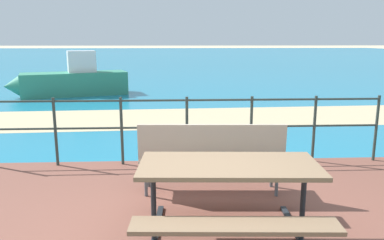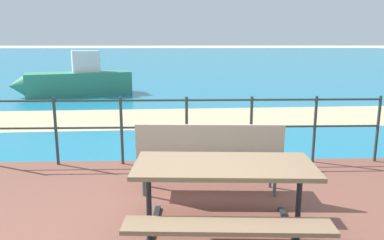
# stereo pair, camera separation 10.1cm
# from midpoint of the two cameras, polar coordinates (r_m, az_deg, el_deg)

# --- Properties ---
(sea_water) EXTENTS (90.00, 90.00, 0.01)m
(sea_water) POSITION_cam_midpoint_polar(r_m,az_deg,el_deg) (43.21, -2.66, 9.39)
(sea_water) COLOR teal
(sea_water) RESTS_ON ground
(beach_strip) EXTENTS (54.06, 5.09, 0.01)m
(beach_strip) POSITION_cam_midpoint_polar(r_m,az_deg,el_deg) (9.55, -1.87, 0.31)
(beach_strip) COLOR tan
(beach_strip) RESTS_ON ground
(picnic_table) EXTENTS (1.70, 1.53, 0.78)m
(picnic_table) POSITION_cam_midpoint_polar(r_m,az_deg,el_deg) (3.53, 4.66, -9.27)
(picnic_table) COLOR #7A6047
(picnic_table) RESTS_ON patio_paving
(park_bench) EXTENTS (1.77, 0.50, 0.91)m
(park_bench) POSITION_cam_midpoint_polar(r_m,az_deg,el_deg) (4.63, 2.28, -4.76)
(park_bench) COLOR tan
(park_bench) RESTS_ON patio_paving
(railing_fence) EXTENTS (5.94, 0.04, 1.04)m
(railing_fence) POSITION_cam_midpoint_polar(r_m,az_deg,el_deg) (5.76, -1.27, -0.42)
(railing_fence) COLOR #2D3833
(railing_fence) RESTS_ON patio_paving
(boat_near) EXTENTS (4.12, 2.21, 1.54)m
(boat_near) POSITION_cam_midpoint_polar(r_m,az_deg,el_deg) (14.04, -17.73, 5.54)
(boat_near) COLOR #338466
(boat_near) RESTS_ON sea_water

